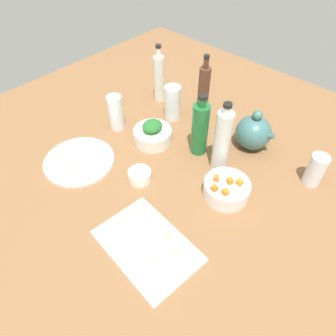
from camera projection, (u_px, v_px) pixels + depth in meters
tabletop at (168, 181)px, 111.57cm from camera, size 190.00×190.00×3.00cm
cutting_board at (147, 246)px, 91.00cm from camera, size 31.77×22.95×1.00cm
plate_tofu at (79, 161)px, 115.61cm from camera, size 25.76×25.76×1.20cm
bowl_greens at (153, 136)px, 122.37cm from camera, size 14.90×14.90×5.64cm
bowl_carrots at (226, 189)px, 102.97cm from camera, size 15.25×15.25×5.80cm
bowl_small_side at (140, 176)px, 108.47cm from camera, size 8.00×8.00×4.03cm
teapot at (253, 132)px, 117.75cm from camera, size 15.08×13.38×16.37cm
bottle_0 at (203, 92)px, 127.19cm from camera, size 4.62×4.62×27.93cm
bottle_1 at (200, 129)px, 112.86cm from camera, size 6.19×6.19×24.58cm
bottle_2 at (159, 78)px, 137.29cm from camera, size 4.70×4.70×25.84cm
bottle_3 at (222, 141)px, 105.82cm from camera, size 5.74×5.74×27.23cm
drinking_glass_0 at (116, 113)px, 125.37cm from camera, size 5.96×5.96×14.73cm
drinking_glass_1 at (172, 103)px, 130.14cm from camera, size 6.79×6.79×14.79cm
drinking_glass_2 at (316, 170)px, 104.97cm from camera, size 6.00×6.00×11.90cm
carrot_cube_0 at (230, 181)px, 100.48cm from camera, size 2.46×2.46×1.80cm
carrot_cube_1 at (216, 178)px, 101.33cm from camera, size 2.48×2.48×1.80cm
carrot_cube_2 at (214, 188)px, 98.38cm from camera, size 2.08×2.08×1.80cm
carrot_cube_3 at (225, 192)px, 97.26cm from camera, size 2.35×2.35×1.80cm
carrot_cube_4 at (240, 182)px, 100.08cm from camera, size 2.04×2.04×1.80cm
chopped_greens_mound at (152, 126)px, 119.00cm from camera, size 9.00×9.73×3.77cm
tofu_cube_0 at (87, 156)px, 114.89cm from camera, size 2.71×2.71×2.20cm
tofu_cube_1 at (78, 150)px, 117.50cm from camera, size 2.74×2.74×2.20cm
tofu_cube_2 at (67, 162)px, 112.94cm from camera, size 2.26×2.26×2.20cm
tofu_cube_3 at (73, 168)px, 110.55cm from camera, size 3.02×3.02×2.20cm
tofu_cube_4 at (88, 163)px, 112.43cm from camera, size 3.00×3.00×2.20cm
dumpling_0 at (136, 246)px, 89.09cm from camera, size 5.73×6.26×2.56cm
dumpling_1 at (157, 259)px, 85.92cm from camera, size 5.92×5.90×2.90cm
dumpling_2 at (166, 238)px, 90.44cm from camera, size 7.10×7.20×3.07cm
dumpling_3 at (129, 229)px, 92.91cm from camera, size 5.39×6.10×2.63cm
dumpling_4 at (137, 215)px, 96.71cm from camera, size 7.47×7.46×2.20cm
dumpling_5 at (178, 256)px, 86.60cm from camera, size 6.57×6.32×2.76cm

